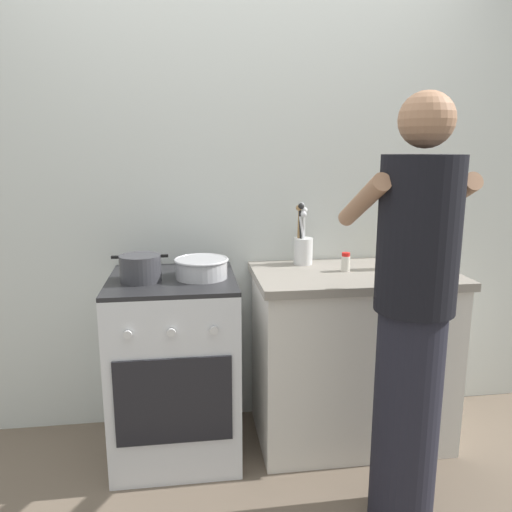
{
  "coord_description": "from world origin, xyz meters",
  "views": [
    {
      "loc": [
        -0.27,
        -2.18,
        1.5
      ],
      "look_at": [
        0.05,
        0.12,
        1.0
      ],
      "focal_mm": 34.99,
      "sensor_mm": 36.0,
      "label": 1
    }
  ],
  "objects_px": {
    "person": "(412,320)",
    "pot": "(140,268)",
    "utensil_crock": "(303,246)",
    "spice_bottle": "(346,262)",
    "mixing_bowl": "(201,267)",
    "oil_bottle": "(400,249)",
    "stove_range": "(175,366)"
  },
  "relations": [
    {
      "from": "mixing_bowl",
      "to": "stove_range",
      "type": "bearing_deg",
      "value": 172.24
    },
    {
      "from": "mixing_bowl",
      "to": "spice_bottle",
      "type": "height_order",
      "value": "same"
    },
    {
      "from": "person",
      "to": "pot",
      "type": "bearing_deg",
      "value": 151.7
    },
    {
      "from": "mixing_bowl",
      "to": "oil_bottle",
      "type": "bearing_deg",
      "value": 2.69
    },
    {
      "from": "utensil_crock",
      "to": "mixing_bowl",
      "type": "bearing_deg",
      "value": -158.0
    },
    {
      "from": "utensil_crock",
      "to": "oil_bottle",
      "type": "distance_m",
      "value": 0.49
    },
    {
      "from": "utensil_crock",
      "to": "spice_bottle",
      "type": "relative_size",
      "value": 3.45
    },
    {
      "from": "pot",
      "to": "spice_bottle",
      "type": "xyz_separation_m",
      "value": [
        1.0,
        0.06,
        -0.02
      ]
    },
    {
      "from": "spice_bottle",
      "to": "stove_range",
      "type": "bearing_deg",
      "value": -178.97
    },
    {
      "from": "pot",
      "to": "person",
      "type": "xyz_separation_m",
      "value": [
        1.06,
        -0.57,
        -0.1
      ]
    },
    {
      "from": "oil_bottle",
      "to": "mixing_bowl",
      "type": "bearing_deg",
      "value": -177.31
    },
    {
      "from": "person",
      "to": "spice_bottle",
      "type": "bearing_deg",
      "value": 95.81
    },
    {
      "from": "spice_bottle",
      "to": "person",
      "type": "relative_size",
      "value": 0.06
    },
    {
      "from": "person",
      "to": "oil_bottle",
      "type": "bearing_deg",
      "value": 70.98
    },
    {
      "from": "utensil_crock",
      "to": "oil_bottle",
      "type": "height_order",
      "value": "utensil_crock"
    },
    {
      "from": "stove_range",
      "to": "person",
      "type": "distance_m",
      "value": 1.18
    },
    {
      "from": "utensil_crock",
      "to": "spice_bottle",
      "type": "bearing_deg",
      "value": -46.11
    },
    {
      "from": "pot",
      "to": "oil_bottle",
      "type": "height_order",
      "value": "oil_bottle"
    },
    {
      "from": "stove_range",
      "to": "oil_bottle",
      "type": "distance_m",
      "value": 1.27
    },
    {
      "from": "mixing_bowl",
      "to": "utensil_crock",
      "type": "relative_size",
      "value": 0.8
    },
    {
      "from": "pot",
      "to": "mixing_bowl",
      "type": "bearing_deg",
      "value": 4.87
    },
    {
      "from": "spice_bottle",
      "to": "utensil_crock",
      "type": "bearing_deg",
      "value": 133.89
    },
    {
      "from": "stove_range",
      "to": "mixing_bowl",
      "type": "bearing_deg",
      "value": -7.76
    },
    {
      "from": "utensil_crock",
      "to": "oil_bottle",
      "type": "bearing_deg",
      "value": -20.32
    },
    {
      "from": "spice_bottle",
      "to": "oil_bottle",
      "type": "relative_size",
      "value": 0.38
    },
    {
      "from": "utensil_crock",
      "to": "oil_bottle",
      "type": "xyz_separation_m",
      "value": [
        0.46,
        -0.17,
        0.0
      ]
    },
    {
      "from": "stove_range",
      "to": "mixing_bowl",
      "type": "height_order",
      "value": "mixing_bowl"
    },
    {
      "from": "oil_bottle",
      "to": "person",
      "type": "xyz_separation_m",
      "value": [
        -0.22,
        -0.64,
        -0.14
      ]
    },
    {
      "from": "mixing_bowl",
      "to": "utensil_crock",
      "type": "xyz_separation_m",
      "value": [
        0.54,
        0.22,
        0.05
      ]
    },
    {
      "from": "person",
      "to": "utensil_crock",
      "type": "bearing_deg",
      "value": 106.5
    },
    {
      "from": "pot",
      "to": "person",
      "type": "bearing_deg",
      "value": -28.3
    },
    {
      "from": "oil_bottle",
      "to": "stove_range",
      "type": "bearing_deg",
      "value": -178.59
    }
  ]
}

